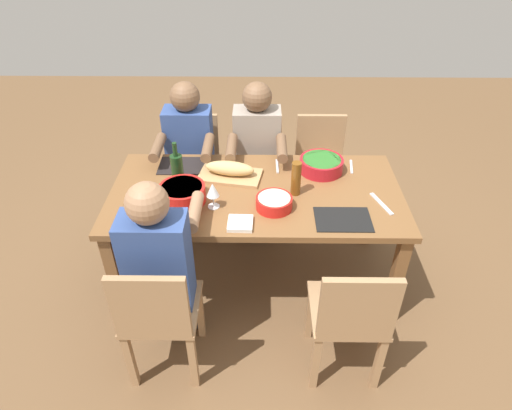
% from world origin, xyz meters
% --- Properties ---
extents(ground_plane, '(8.00, 8.00, 0.00)m').
position_xyz_m(ground_plane, '(0.00, 0.00, 0.00)').
color(ground_plane, brown).
extents(dining_table, '(1.82, 0.90, 0.74)m').
position_xyz_m(dining_table, '(0.00, 0.00, 0.66)').
color(dining_table, brown).
rests_on(dining_table, ground_plane).
extents(chair_near_right, '(0.40, 0.40, 0.85)m').
position_xyz_m(chair_near_right, '(0.50, -0.77, 0.48)').
color(chair_near_right, '#A87F56').
rests_on(chair_near_right, ground_plane).
extents(diner_near_right, '(0.41, 0.53, 1.20)m').
position_xyz_m(diner_near_right, '(0.50, -0.59, 0.70)').
color(diner_near_right, '#2D2D38').
rests_on(diner_near_right, ground_plane).
extents(chair_far_right, '(0.40, 0.40, 0.85)m').
position_xyz_m(chair_far_right, '(0.50, 0.77, 0.48)').
color(chair_far_right, '#A87F56').
rests_on(chair_far_right, ground_plane).
extents(diner_far_right, '(0.41, 0.53, 1.20)m').
position_xyz_m(diner_far_right, '(0.50, 0.59, 0.70)').
color(diner_far_right, '#2D2D38').
rests_on(diner_far_right, ground_plane).
extents(chair_near_left, '(0.40, 0.40, 0.85)m').
position_xyz_m(chair_near_left, '(-0.50, -0.77, 0.48)').
color(chair_near_left, '#A87F56').
rests_on(chair_near_left, ground_plane).
extents(chair_near_center, '(0.40, 0.40, 0.85)m').
position_xyz_m(chair_near_center, '(0.00, -0.77, 0.48)').
color(chair_near_center, '#A87F56').
rests_on(chair_near_center, ground_plane).
extents(diner_near_center, '(0.41, 0.53, 1.20)m').
position_xyz_m(diner_near_center, '(0.00, -0.59, 0.70)').
color(diner_near_center, '#2D2D38').
rests_on(diner_near_center, ground_plane).
extents(chair_far_left, '(0.40, 0.40, 0.85)m').
position_xyz_m(chair_far_left, '(-0.50, 0.77, 0.48)').
color(chair_far_left, '#A87F56').
rests_on(chair_far_left, ground_plane).
extents(serving_bowl_greens, '(0.29, 0.29, 0.09)m').
position_xyz_m(serving_bowl_greens, '(-0.43, -0.24, 0.79)').
color(serving_bowl_greens, '#B21923').
rests_on(serving_bowl_greens, dining_table).
extents(serving_bowl_salad, '(0.28, 0.28, 0.10)m').
position_xyz_m(serving_bowl_salad, '(0.44, 0.11, 0.80)').
color(serving_bowl_salad, red).
rests_on(serving_bowl_salad, dining_table).
extents(serving_bowl_pasta, '(0.22, 0.22, 0.07)m').
position_xyz_m(serving_bowl_pasta, '(-0.11, 0.18, 0.78)').
color(serving_bowl_pasta, red).
rests_on(serving_bowl_pasta, dining_table).
extents(cutting_board, '(0.43, 0.29, 0.02)m').
position_xyz_m(cutting_board, '(0.17, -0.16, 0.75)').
color(cutting_board, tan).
rests_on(cutting_board, dining_table).
extents(bread_loaf, '(0.33, 0.16, 0.09)m').
position_xyz_m(bread_loaf, '(0.17, -0.16, 0.81)').
color(bread_loaf, tan).
rests_on(bread_loaf, cutting_board).
extents(wine_bottle, '(0.08, 0.08, 0.29)m').
position_xyz_m(wine_bottle, '(0.49, -0.08, 0.85)').
color(wine_bottle, '#193819').
rests_on(wine_bottle, dining_table).
extents(beer_bottle, '(0.06, 0.06, 0.22)m').
position_xyz_m(beer_bottle, '(-0.24, 0.03, 0.85)').
color(beer_bottle, brown).
rests_on(beer_bottle, dining_table).
extents(wine_glass, '(0.08, 0.08, 0.17)m').
position_xyz_m(wine_glass, '(0.25, 0.17, 0.86)').
color(wine_glass, silver).
rests_on(wine_glass, dining_table).
extents(placemat_near_right, '(0.32, 0.23, 0.01)m').
position_xyz_m(placemat_near_right, '(0.50, -0.29, 0.74)').
color(placemat_near_right, black).
rests_on(placemat_near_right, dining_table).
extents(fork_far_right, '(0.02, 0.17, 0.01)m').
position_xyz_m(fork_far_right, '(0.64, 0.29, 0.74)').
color(fork_far_right, silver).
rests_on(fork_far_right, dining_table).
extents(fork_near_left, '(0.04, 0.17, 0.01)m').
position_xyz_m(fork_near_left, '(-0.64, -0.29, 0.74)').
color(fork_near_left, silver).
rests_on(fork_near_left, dining_table).
extents(fork_near_center, '(0.02, 0.17, 0.01)m').
position_xyz_m(fork_near_center, '(-0.14, -0.29, 0.74)').
color(fork_near_center, silver).
rests_on(fork_near_center, dining_table).
extents(placemat_far_left, '(0.32, 0.23, 0.01)m').
position_xyz_m(placemat_far_left, '(-0.50, 0.29, 0.74)').
color(placemat_far_left, black).
rests_on(placemat_far_left, dining_table).
extents(carving_knife, '(0.10, 0.22, 0.01)m').
position_xyz_m(carving_knife, '(-0.75, 0.14, 0.74)').
color(carving_knife, silver).
rests_on(carving_knife, dining_table).
extents(napkin_stack, '(0.14, 0.14, 0.02)m').
position_xyz_m(napkin_stack, '(0.08, 0.34, 0.75)').
color(napkin_stack, white).
rests_on(napkin_stack, dining_table).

